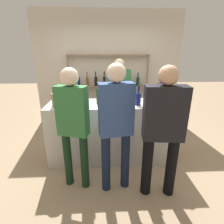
% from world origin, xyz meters
% --- Properties ---
extents(ground_plane, '(16.00, 16.00, 0.00)m').
position_xyz_m(ground_plane, '(0.00, 0.00, 0.00)').
color(ground_plane, '#9E8466').
extents(bar_counter, '(2.13, 0.64, 1.02)m').
position_xyz_m(bar_counter, '(0.00, 0.00, 0.51)').
color(bar_counter, '#B7B2AD').
rests_on(bar_counter, ground_plane).
extents(back_wall, '(3.73, 0.12, 2.80)m').
position_xyz_m(back_wall, '(0.00, 1.92, 1.40)').
color(back_wall, beige).
rests_on(back_wall, ground_plane).
extents(back_shelf, '(2.06, 0.18, 1.77)m').
position_xyz_m(back_shelf, '(0.01, 1.74, 1.16)').
color(back_shelf, '#897056').
rests_on(back_shelf, ground_plane).
extents(counter_bottle_0, '(0.09, 0.09, 0.36)m').
position_xyz_m(counter_bottle_0, '(-0.21, -0.00, 1.16)').
color(counter_bottle_0, black).
rests_on(counter_bottle_0, bar_counter).
extents(counter_bottle_1, '(0.08, 0.08, 0.31)m').
position_xyz_m(counter_bottle_1, '(0.41, -0.12, 1.14)').
color(counter_bottle_1, '#0F1956').
rests_on(counter_bottle_1, bar_counter).
extents(counter_bottle_2, '(0.08, 0.08, 0.36)m').
position_xyz_m(counter_bottle_2, '(0.84, 0.17, 1.16)').
color(counter_bottle_2, '#0F1956').
rests_on(counter_bottle_2, bar_counter).
extents(counter_bottle_3, '(0.08, 0.08, 0.34)m').
position_xyz_m(counter_bottle_3, '(-0.40, -0.21, 1.15)').
color(counter_bottle_3, black).
rests_on(counter_bottle_3, bar_counter).
extents(counter_bottle_4, '(0.08, 0.08, 0.34)m').
position_xyz_m(counter_bottle_4, '(0.73, -0.03, 1.15)').
color(counter_bottle_4, black).
rests_on(counter_bottle_4, bar_counter).
extents(counter_bottle_5, '(0.07, 0.07, 0.34)m').
position_xyz_m(counter_bottle_5, '(-0.14, 0.22, 1.15)').
color(counter_bottle_5, '#0F1956').
rests_on(counter_bottle_5, bar_counter).
extents(wine_glass, '(0.08, 0.08, 0.16)m').
position_xyz_m(wine_glass, '(0.90, -0.04, 1.14)').
color(wine_glass, silver).
rests_on(wine_glass, bar_counter).
extents(ice_bucket, '(0.19, 0.19, 0.20)m').
position_xyz_m(ice_bucket, '(-0.86, -0.09, 1.12)').
color(ice_bucket, '#846647').
rests_on(ice_bucket, bar_counter).
extents(cork_jar, '(0.13, 0.13, 0.13)m').
position_xyz_m(cork_jar, '(0.82, -0.17, 1.08)').
color(cork_jar, silver).
rests_on(cork_jar, bar_counter).
extents(customer_center, '(0.45, 0.26, 1.71)m').
position_xyz_m(customer_center, '(0.01, -0.76, 1.02)').
color(customer_center, '#121C33').
rests_on(customer_center, ground_plane).
extents(server_behind_counter, '(0.50, 0.26, 1.69)m').
position_xyz_m(server_behind_counter, '(0.20, 0.95, 0.99)').
color(server_behind_counter, black).
rests_on(server_behind_counter, ground_plane).
extents(customer_right, '(0.50, 0.26, 1.70)m').
position_xyz_m(customer_right, '(0.57, -0.89, 0.99)').
color(customer_right, black).
rests_on(customer_right, ground_plane).
extents(customer_left, '(0.42, 0.27, 1.66)m').
position_xyz_m(customer_left, '(-0.53, -0.69, 0.99)').
color(customer_left, black).
rests_on(customer_left, ground_plane).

